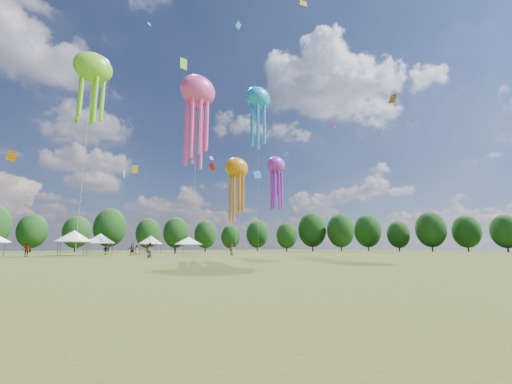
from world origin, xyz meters
TOP-DOWN VIEW (x-y plane):
  - ground at (0.00, 0.00)m, footprint 300.00×300.00m
  - spectator_near at (-5.97, 30.48)m, footprint 0.85×0.69m
  - spectators_far at (-1.31, 49.68)m, footprint 27.50×24.42m
  - festival_tents at (-5.01, 54.86)m, footprint 38.72×10.37m
  - show_kites at (0.39, 34.38)m, footprint 45.80×14.22m
  - small_kites at (-2.00, 42.28)m, footprint 65.17×60.12m
  - treeline at (-3.87, 62.51)m, footprint 201.57×95.24m

SIDE VIEW (x-z plane):
  - ground at x=0.00m, z-range 0.00..0.00m
  - spectator_near at x=-5.97m, z-range 0.00..1.66m
  - spectators_far at x=-1.31m, z-range -0.02..1.90m
  - festival_tents at x=-5.01m, z-range 0.83..4.86m
  - treeline at x=-3.87m, z-range -0.17..13.26m
  - show_kites at x=0.39m, z-range 4.07..35.80m
  - small_kites at x=-2.00m, z-range 11.53..51.46m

